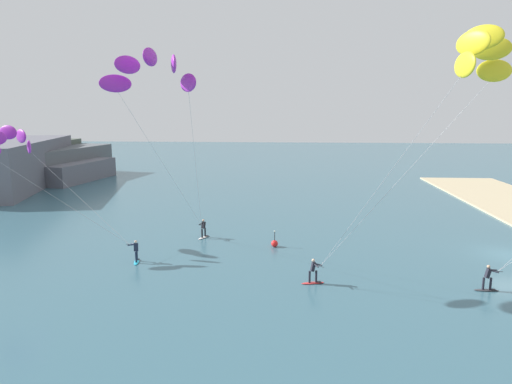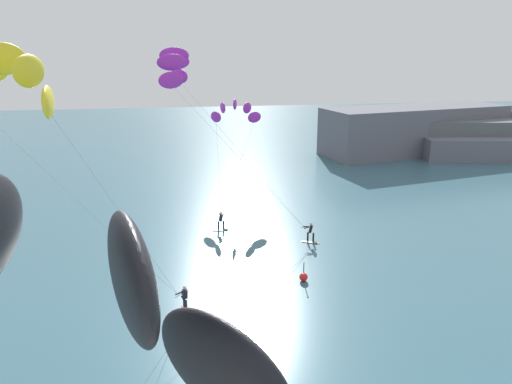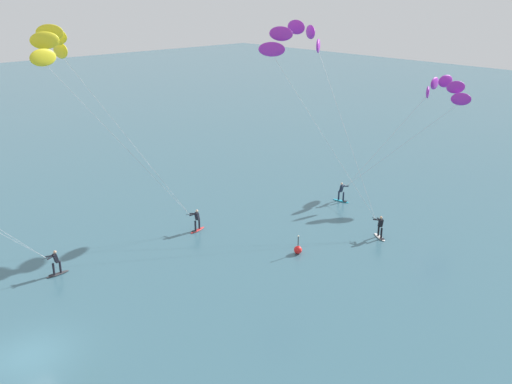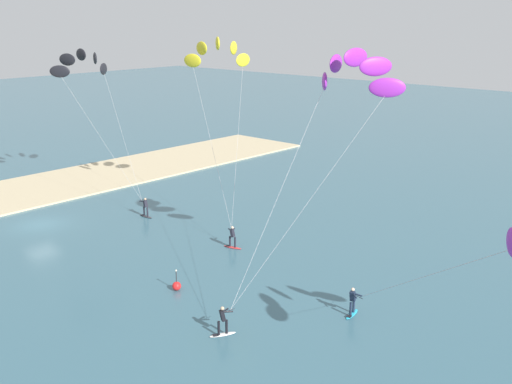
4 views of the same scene
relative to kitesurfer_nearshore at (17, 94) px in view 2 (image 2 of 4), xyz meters
name	(u,v)px [view 2 (image 2 of 4)]	position (x,y,z in m)	size (l,w,h in m)	color
kitesurfer_nearshore	(17,94)	(0.00, 0.00, 0.00)	(8.65, 10.11, 14.94)	red
kitesurfer_mid_water	(12,327)	(3.73, -13.82, -1.23)	(5.86, 12.19, 13.66)	#333338
kitesurfer_far_out	(180,74)	(5.94, 16.95, -0.14)	(11.93, 6.39, 14.82)	white
kitesurfer_downwind	(235,115)	(11.32, 29.74, -4.79)	(6.07, 12.18, 9.93)	#23ADD1
marker_buoy	(304,277)	(13.34, 9.52, -12.87)	(0.56, 0.56, 1.38)	red
distant_headland	(442,132)	(44.80, 48.05, -10.37)	(33.92, 18.70, 6.69)	#565B60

